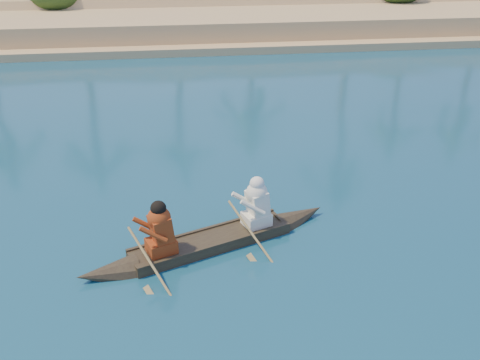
{
  "coord_description": "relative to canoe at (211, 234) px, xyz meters",
  "views": [
    {
      "loc": [
        7.41,
        -3.24,
        6.27
      ],
      "look_at": [
        8.74,
        7.13,
        0.94
      ],
      "focal_mm": 40.0,
      "sensor_mm": 36.0,
      "label": 1
    }
  ],
  "objects": [
    {
      "name": "shrub_cluster",
      "position": [
        -8.0,
        25.44,
        0.9
      ],
      "size": [
        100.0,
        6.0,
        2.4
      ],
      "primitive_type": null,
      "color": "#1A3513",
      "rests_on": "ground"
    },
    {
      "name": "canoe",
      "position": [
        0.0,
        0.0,
        0.0
      ],
      "size": [
        5.47,
        2.68,
        1.53
      ],
      "rotation": [
        0.0,
        0.0,
        0.36
      ],
      "color": "#3C3321",
      "rests_on": "ground"
    }
  ]
}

